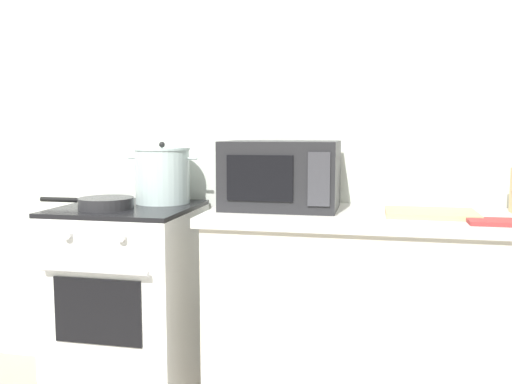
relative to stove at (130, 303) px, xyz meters
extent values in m
cube|color=silver|center=(0.65, 0.37, 0.79)|extent=(4.40, 0.10, 2.50)
cube|color=beige|center=(1.25, 0.02, -0.02)|extent=(1.64, 0.56, 0.88)
cube|color=beige|center=(1.25, 0.02, 0.44)|extent=(1.70, 0.60, 0.04)
cube|color=white|center=(0.00, 0.00, -0.01)|extent=(0.60, 0.60, 0.90)
cube|color=black|center=(0.00, 0.00, 0.45)|extent=(0.60, 0.60, 0.02)
cube|color=black|center=(0.00, -0.30, 0.06)|extent=(0.39, 0.01, 0.28)
cylinder|color=silver|center=(0.00, -0.33, 0.24)|extent=(0.48, 0.02, 0.02)
cylinder|color=silver|center=(-0.12, -0.31, 0.38)|extent=(0.04, 0.02, 0.04)
cylinder|color=silver|center=(0.12, -0.31, 0.38)|extent=(0.04, 0.02, 0.04)
cylinder|color=silver|center=(0.12, 0.14, 0.59)|extent=(0.26, 0.26, 0.25)
cylinder|color=silver|center=(0.12, 0.14, 0.72)|extent=(0.26, 0.26, 0.01)
sphere|color=black|center=(0.12, 0.14, 0.74)|extent=(0.03, 0.03, 0.03)
cylinder|color=silver|center=(-0.03, 0.14, 0.68)|extent=(0.05, 0.01, 0.01)
cylinder|color=silver|center=(0.27, 0.14, 0.68)|extent=(0.05, 0.01, 0.01)
cylinder|color=#28282B|center=(-0.05, -0.10, 0.48)|extent=(0.24, 0.24, 0.05)
cylinder|color=black|center=(-0.27, -0.10, 0.49)|extent=(0.20, 0.02, 0.02)
cube|color=#232326|center=(0.70, 0.08, 0.61)|extent=(0.50, 0.36, 0.30)
cube|color=black|center=(0.64, -0.10, 0.61)|extent=(0.28, 0.01, 0.19)
cube|color=#38383D|center=(0.89, -0.10, 0.61)|extent=(0.09, 0.01, 0.22)
cube|color=tan|center=(1.34, 0.00, 0.47)|extent=(0.36, 0.26, 0.02)
cube|color=#993333|center=(1.54, -0.16, 0.47)|extent=(0.18, 0.14, 0.02)
camera|label=1|loc=(1.10, -2.30, 0.81)|focal=38.34mm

